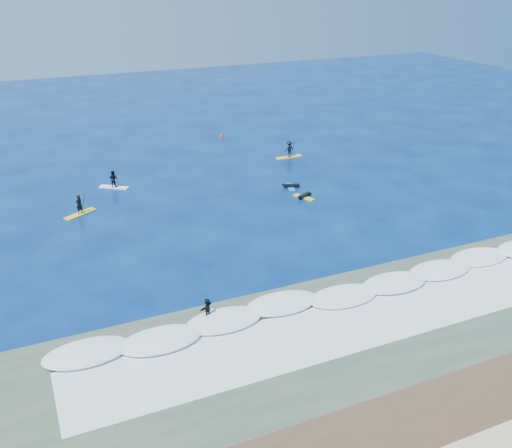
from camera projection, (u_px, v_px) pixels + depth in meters
name	position (u px, v px, depth m)	size (l,w,h in m)	color
ground	(262.00, 237.00, 44.87)	(160.00, 160.00, 0.00)	#041A4E
wet_sand_strip	(450.00, 417.00, 26.96)	(90.00, 5.00, 0.08)	#463220
shallow_water	(362.00, 332.00, 33.21)	(90.00, 13.00, 0.01)	#35483B
breaking_wave	(327.00, 299.00, 36.54)	(40.00, 6.00, 0.30)	white
whitewater	(352.00, 324.00, 34.04)	(34.00, 5.00, 0.02)	silver
sup_paddler_left	(79.00, 207.00, 48.71)	(2.91, 2.14, 2.07)	yellow
sup_paddler_center	(113.00, 180.00, 54.56)	(2.71, 2.20, 1.98)	white
sup_paddler_right	(289.00, 150.00, 63.18)	(3.08, 0.92, 2.14)	gold
prone_paddler_near	(304.00, 196.00, 52.41)	(1.66, 2.21, 0.45)	yellow
prone_paddler_far	(291.00, 186.00, 54.81)	(1.70, 2.23, 0.45)	blue
wave_surfer	(207.00, 309.00, 34.13)	(1.72, 1.42, 1.28)	silver
marker_buoy	(221.00, 136.00, 70.26)	(0.30, 0.30, 0.71)	#EC4715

